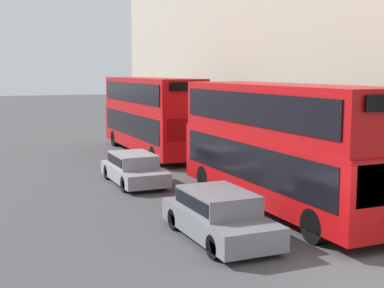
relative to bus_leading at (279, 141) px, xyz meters
The scene contains 6 objects.
ground_plane 7.16m from the bus_leading, 103.70° to the right, with size 200.00×200.00×0.00m, color #424244.
bus_leading is the anchor object (origin of this frame).
bus_second_in_queue 13.68m from the bus_leading, 90.00° to the left, with size 2.59×10.97×4.37m.
car_dark_sedan 4.39m from the bus_leading, 146.72° to the right, with size 1.86×4.38×1.39m.
car_hatchback 7.12m from the bus_leading, 119.47° to the left, with size 1.81×4.33×1.30m.
pedestrian 5.61m from the bus_leading, 63.54° to the left, with size 0.36×0.36×1.80m.
Camera 1 is at (-8.31, -8.96, 4.76)m, focal length 50.00 mm.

